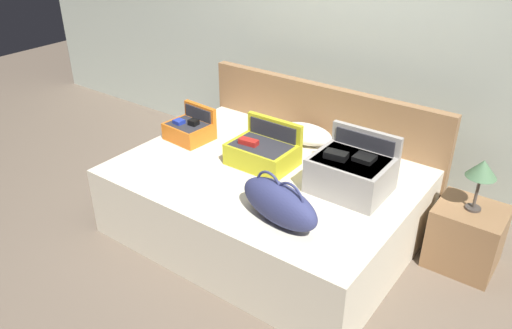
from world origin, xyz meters
The scene contains 11 objects.
ground_plane centered at (0.00, 0.00, 0.00)m, with size 12.00×12.00×0.00m, color #6B5B4C.
back_wall centered at (0.00, 1.65, 1.30)m, with size 8.00×0.10×2.60m, color #B7C1B2.
bed centered at (0.00, 0.40, 0.26)m, with size 2.06×1.50×0.53m, color beige.
headboard centered at (0.00, 1.19, 0.47)m, with size 2.10×0.08×0.94m, color olive.
hard_case_large centered at (0.60, 0.52, 0.67)m, with size 0.49×0.41×0.38m.
hard_case_medium centered at (-0.08, 0.48, 0.63)m, with size 0.46×0.34×0.30m.
hard_case_small centered at (-0.79, 0.47, 0.61)m, with size 0.35×0.32×0.25m.
duffel_bag centered at (0.42, -0.06, 0.66)m, with size 0.61×0.32×0.31m.
pillow_near_headboard centered at (-0.01, 0.96, 0.60)m, with size 0.44×0.26×0.15m, color white.
nightstand centered at (1.31, 0.90, 0.22)m, with size 0.44×0.40×0.45m, color olive.
table_lamp centered at (1.31, 0.90, 0.74)m, with size 0.19×0.19×0.36m.
Camera 1 is at (1.79, -2.15, 2.27)m, focal length 35.22 mm.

